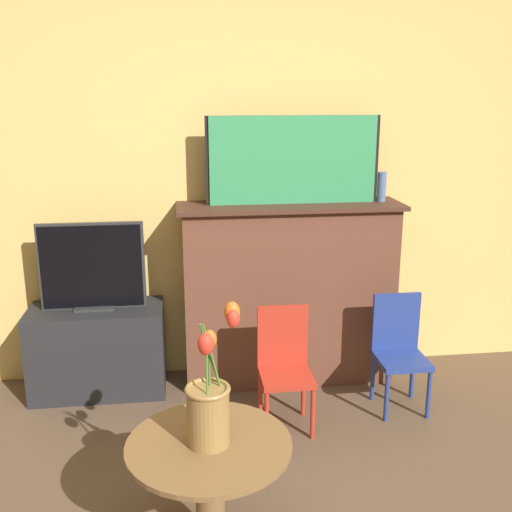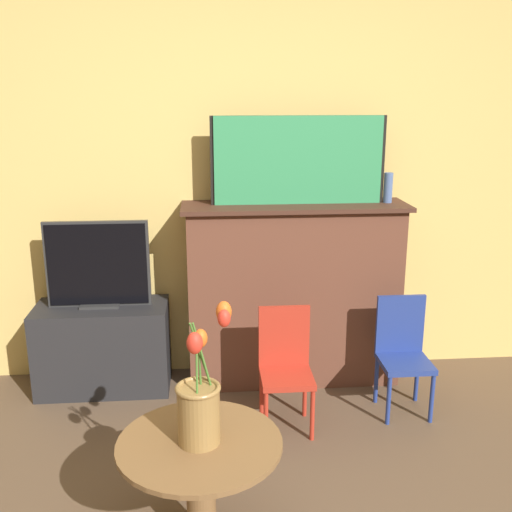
% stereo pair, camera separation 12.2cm
% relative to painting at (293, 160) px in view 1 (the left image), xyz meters
% --- Properties ---
extents(wall_back, '(8.00, 0.06, 2.70)m').
position_rel_painting_xyz_m(wall_back, '(-0.25, 0.19, -0.00)').
color(wall_back, '#E0BC66').
rests_on(wall_back, ground).
extents(fireplace_mantel, '(1.32, 0.38, 1.10)m').
position_rel_painting_xyz_m(fireplace_mantel, '(-0.02, -0.01, -0.79)').
color(fireplace_mantel, brown).
rests_on(fireplace_mantel, ground).
extents(painting, '(1.01, 0.03, 0.50)m').
position_rel_painting_xyz_m(painting, '(0.00, 0.00, 0.00)').
color(painting, black).
rests_on(painting, fireplace_mantel).
extents(mantel_candle, '(0.05, 0.05, 0.17)m').
position_rel_painting_xyz_m(mantel_candle, '(0.53, -0.01, -0.16)').
color(mantel_candle, '#4C6699').
rests_on(mantel_candle, fireplace_mantel).
extents(tv_stand, '(0.77, 0.37, 0.52)m').
position_rel_painting_xyz_m(tv_stand, '(-1.16, -0.04, -1.09)').
color(tv_stand, '#232326').
rests_on(tv_stand, ground).
extents(tv_monitor, '(0.59, 0.12, 0.51)m').
position_rel_painting_xyz_m(tv_monitor, '(-1.16, -0.04, -0.59)').
color(tv_monitor, '#2D2D2D').
rests_on(tv_monitor, tv_stand).
extents(chair_red, '(0.27, 0.27, 0.65)m').
position_rel_painting_xyz_m(chair_red, '(-0.13, -0.54, -1.00)').
color(chair_red, '#B22D1E').
rests_on(chair_red, ground).
extents(chair_blue, '(0.27, 0.27, 0.65)m').
position_rel_painting_xyz_m(chair_blue, '(0.54, -0.43, -1.00)').
color(chair_blue, navy).
rests_on(chair_blue, ground).
extents(side_table, '(0.63, 0.63, 0.47)m').
position_rel_painting_xyz_m(side_table, '(-0.58, -1.42, -1.05)').
color(side_table, brown).
rests_on(side_table, ground).
extents(vase_tulips, '(0.22, 0.24, 0.52)m').
position_rel_painting_xyz_m(vase_tulips, '(-0.57, -1.41, -0.72)').
color(vase_tulips, olive).
rests_on(vase_tulips, side_table).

